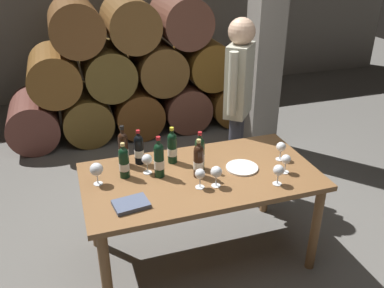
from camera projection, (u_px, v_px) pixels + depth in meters
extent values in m
plane|color=#66635E|center=(200.00, 255.00, 3.33)|extent=(14.00, 14.00, 0.00)
cube|color=gray|center=(110.00, 3.00, 6.27)|extent=(10.00, 0.24, 2.80)
cylinder|color=brown|center=(34.00, 119.00, 5.05)|extent=(0.60, 0.90, 0.60)
cylinder|color=brown|center=(86.00, 113.00, 5.23)|extent=(0.60, 0.90, 0.60)
cylinder|color=brown|center=(135.00, 107.00, 5.40)|extent=(0.60, 0.90, 0.60)
cylinder|color=brown|center=(181.00, 102.00, 5.58)|extent=(0.60, 0.90, 0.60)
cylinder|color=brown|center=(224.00, 97.00, 5.76)|extent=(0.60, 0.90, 0.60)
cylinder|color=brown|center=(54.00, 74.00, 4.90)|extent=(0.60, 0.90, 0.60)
cylinder|color=brown|center=(107.00, 69.00, 5.07)|extent=(0.60, 0.90, 0.60)
cylinder|color=brown|center=(157.00, 65.00, 5.25)|extent=(0.60, 0.90, 0.60)
cylinder|color=brown|center=(203.00, 61.00, 5.42)|extent=(0.60, 0.90, 0.60)
cylinder|color=brown|center=(75.00, 25.00, 4.74)|extent=(0.60, 0.90, 0.60)
cylinder|color=brown|center=(129.00, 22.00, 4.91)|extent=(0.60, 0.90, 0.60)
cylinder|color=brown|center=(180.00, 19.00, 5.09)|extent=(0.60, 0.90, 0.60)
cube|color=gray|center=(265.00, 40.00, 4.47)|extent=(0.32, 0.32, 2.60)
cube|color=brown|center=(201.00, 177.00, 3.00)|extent=(1.70, 0.90, 0.04)
cylinder|color=brown|center=(106.00, 277.00, 2.63)|extent=(0.07, 0.07, 0.72)
cylinder|color=brown|center=(315.00, 229.00, 3.06)|extent=(0.07, 0.07, 0.72)
cylinder|color=brown|center=(93.00, 209.00, 3.29)|extent=(0.07, 0.07, 0.72)
cylinder|color=brown|center=(266.00, 177.00, 3.72)|extent=(0.07, 0.07, 0.72)
cylinder|color=black|center=(124.00, 165.00, 2.92)|extent=(0.07, 0.07, 0.19)
sphere|color=black|center=(123.00, 153.00, 2.87)|extent=(0.07, 0.07, 0.07)
cylinder|color=black|center=(123.00, 150.00, 2.86)|extent=(0.03, 0.03, 0.06)
cylinder|color=tan|center=(122.00, 144.00, 2.84)|extent=(0.03, 0.03, 0.02)
cylinder|color=silver|center=(124.00, 166.00, 2.92)|extent=(0.07, 0.07, 0.06)
cylinder|color=black|center=(172.00, 150.00, 3.11)|extent=(0.07, 0.07, 0.20)
sphere|color=black|center=(172.00, 137.00, 3.06)|extent=(0.07, 0.07, 0.07)
cylinder|color=black|center=(172.00, 134.00, 3.05)|extent=(0.03, 0.03, 0.06)
cylinder|color=gold|center=(172.00, 129.00, 3.03)|extent=(0.03, 0.03, 0.02)
cylinder|color=silver|center=(172.00, 151.00, 3.11)|extent=(0.07, 0.07, 0.06)
cylinder|color=black|center=(124.00, 151.00, 3.07)|extent=(0.07, 0.07, 0.22)
sphere|color=black|center=(123.00, 137.00, 3.01)|extent=(0.07, 0.07, 0.07)
cylinder|color=black|center=(122.00, 134.00, 3.00)|extent=(0.03, 0.03, 0.07)
cylinder|color=black|center=(122.00, 128.00, 2.98)|extent=(0.03, 0.03, 0.03)
cylinder|color=silver|center=(124.00, 153.00, 3.07)|extent=(0.07, 0.07, 0.07)
cylinder|color=#19381E|center=(200.00, 156.00, 3.02)|extent=(0.07, 0.07, 0.21)
sphere|color=#19381E|center=(200.00, 143.00, 2.97)|extent=(0.07, 0.07, 0.07)
cylinder|color=#19381E|center=(200.00, 139.00, 2.95)|extent=(0.03, 0.03, 0.07)
cylinder|color=#B21E23|center=(200.00, 134.00, 2.93)|extent=(0.03, 0.03, 0.02)
cylinder|color=silver|center=(200.00, 157.00, 3.02)|extent=(0.07, 0.07, 0.06)
cylinder|color=black|center=(139.00, 152.00, 3.10)|extent=(0.07, 0.07, 0.19)
sphere|color=black|center=(138.00, 140.00, 3.05)|extent=(0.07, 0.07, 0.07)
cylinder|color=black|center=(138.00, 137.00, 3.04)|extent=(0.03, 0.03, 0.06)
cylinder|color=#B21E23|center=(138.00, 132.00, 3.02)|extent=(0.03, 0.03, 0.02)
cylinder|color=silver|center=(139.00, 153.00, 3.10)|extent=(0.07, 0.07, 0.06)
cylinder|color=black|center=(199.00, 164.00, 2.92)|extent=(0.07, 0.07, 0.21)
sphere|color=black|center=(199.00, 150.00, 2.87)|extent=(0.07, 0.07, 0.07)
cylinder|color=black|center=(199.00, 147.00, 2.86)|extent=(0.03, 0.03, 0.06)
cylinder|color=tan|center=(199.00, 141.00, 2.84)|extent=(0.03, 0.03, 0.02)
cylinder|color=silver|center=(199.00, 165.00, 2.93)|extent=(0.07, 0.07, 0.06)
cylinder|color=black|center=(159.00, 163.00, 2.92)|extent=(0.07, 0.07, 0.22)
sphere|color=black|center=(159.00, 148.00, 2.87)|extent=(0.07, 0.07, 0.07)
cylinder|color=black|center=(158.00, 144.00, 2.85)|extent=(0.03, 0.03, 0.07)
cylinder|color=#B21E23|center=(158.00, 138.00, 2.83)|extent=(0.03, 0.03, 0.03)
cylinder|color=silver|center=(159.00, 164.00, 2.92)|extent=(0.07, 0.07, 0.07)
cylinder|color=white|center=(280.00, 159.00, 3.19)|extent=(0.06, 0.06, 0.00)
cylinder|color=white|center=(280.00, 155.00, 3.17)|extent=(0.01, 0.01, 0.07)
sphere|color=white|center=(281.00, 147.00, 3.14)|extent=(0.07, 0.07, 0.07)
cylinder|color=white|center=(216.00, 186.00, 2.85)|extent=(0.06, 0.06, 0.00)
cylinder|color=white|center=(216.00, 181.00, 2.83)|extent=(0.01, 0.01, 0.07)
sphere|color=white|center=(216.00, 172.00, 2.80)|extent=(0.08, 0.08, 0.08)
cylinder|color=white|center=(148.00, 172.00, 3.01)|extent=(0.06, 0.06, 0.00)
cylinder|color=white|center=(147.00, 168.00, 2.99)|extent=(0.01, 0.01, 0.07)
sphere|color=white|center=(147.00, 159.00, 2.96)|extent=(0.08, 0.08, 0.08)
cylinder|color=white|center=(277.00, 184.00, 2.87)|extent=(0.06, 0.06, 0.00)
cylinder|color=white|center=(278.00, 179.00, 2.85)|extent=(0.01, 0.01, 0.07)
sphere|color=white|center=(279.00, 170.00, 2.82)|extent=(0.08, 0.08, 0.08)
cylinder|color=white|center=(285.00, 172.00, 3.01)|extent=(0.06, 0.06, 0.00)
cylinder|color=white|center=(285.00, 167.00, 3.00)|extent=(0.01, 0.01, 0.07)
sphere|color=white|center=(286.00, 159.00, 2.97)|extent=(0.07, 0.07, 0.07)
cylinder|color=white|center=(200.00, 187.00, 2.83)|extent=(0.06, 0.06, 0.00)
cylinder|color=white|center=(200.00, 182.00, 2.81)|extent=(0.01, 0.01, 0.07)
sphere|color=white|center=(200.00, 174.00, 2.78)|extent=(0.07, 0.07, 0.07)
cylinder|color=white|center=(98.00, 184.00, 2.87)|extent=(0.06, 0.06, 0.00)
cylinder|color=white|center=(98.00, 179.00, 2.85)|extent=(0.01, 0.01, 0.07)
sphere|color=white|center=(96.00, 169.00, 2.82)|extent=(0.09, 0.09, 0.09)
cube|color=#4C5670|center=(131.00, 204.00, 2.63)|extent=(0.24, 0.19, 0.03)
cylinder|color=white|center=(242.00, 168.00, 3.06)|extent=(0.24, 0.24, 0.01)
cylinder|color=#383842|center=(237.00, 153.00, 4.00)|extent=(0.11, 0.11, 0.85)
cylinder|color=#383842|center=(234.00, 158.00, 3.90)|extent=(0.11, 0.11, 0.85)
cube|color=#B2B29E|center=(239.00, 81.00, 3.61)|extent=(0.34, 0.36, 0.64)
cylinder|color=#B2B29E|center=(245.00, 70.00, 3.77)|extent=(0.08, 0.08, 0.54)
cylinder|color=#B2B29E|center=(233.00, 84.00, 3.42)|extent=(0.08, 0.08, 0.54)
sphere|color=tan|center=(242.00, 31.00, 3.42)|extent=(0.23, 0.23, 0.23)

